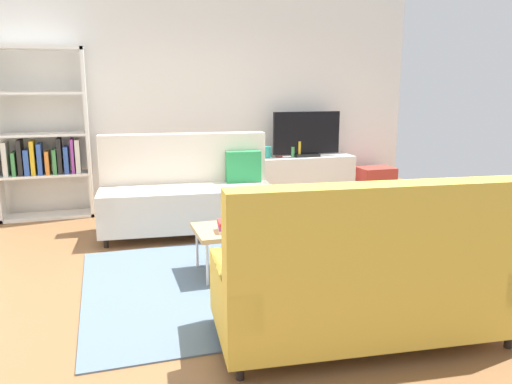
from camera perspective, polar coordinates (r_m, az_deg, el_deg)
ground_plane at (r=4.66m, az=-0.14°, el=-8.55°), size 7.68×7.68×0.00m
wall_far at (r=7.09m, az=-6.89°, el=10.43°), size 6.40×0.12×2.90m
area_rug at (r=4.39m, az=0.25°, el=-9.83°), size 2.90×2.20×0.01m
couch_beige at (r=5.70m, az=-7.81°, el=-0.21°), size 1.96×1.00×1.10m
couch_green at (r=3.31m, az=12.27°, el=-9.50°), size 1.97×1.02×1.10m
coffee_table at (r=4.45m, az=0.10°, el=-4.22°), size 1.10×0.56×0.42m
tv_console at (r=7.32m, az=5.63°, el=1.60°), size 1.40×0.44×0.64m
tv at (r=7.21m, az=5.79°, el=6.51°), size 1.00×0.20×0.64m
bookshelf at (r=6.73m, az=-23.17°, el=5.20°), size 1.10×0.36×2.10m
storage_trunk at (r=7.74m, az=13.44°, el=1.14°), size 0.52×0.40×0.44m
potted_plant at (r=4.38m, az=0.53°, el=-1.53°), size 0.23×0.23×0.34m
table_book_0 at (r=4.30m, az=-2.72°, el=-4.30°), size 0.26×0.21×0.02m
table_book_1 at (r=4.29m, az=-2.72°, el=-3.95°), size 0.26×0.21×0.03m
table_book_2 at (r=4.28m, az=-2.72°, el=-3.51°), size 0.25×0.20×0.04m
vase_0 at (r=7.10m, az=1.20°, el=4.59°), size 0.13×0.13×0.16m
vase_1 at (r=7.16m, az=2.65°, el=4.68°), size 0.11×0.11×0.17m
bottle_0 at (r=7.14m, az=4.21°, el=4.57°), size 0.05×0.05×0.15m
bottle_1 at (r=7.17m, az=4.98°, el=4.89°), size 0.04×0.04×0.22m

